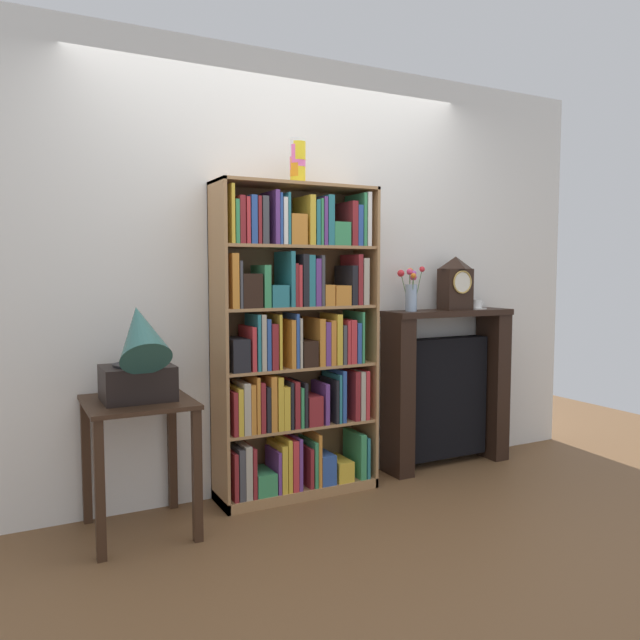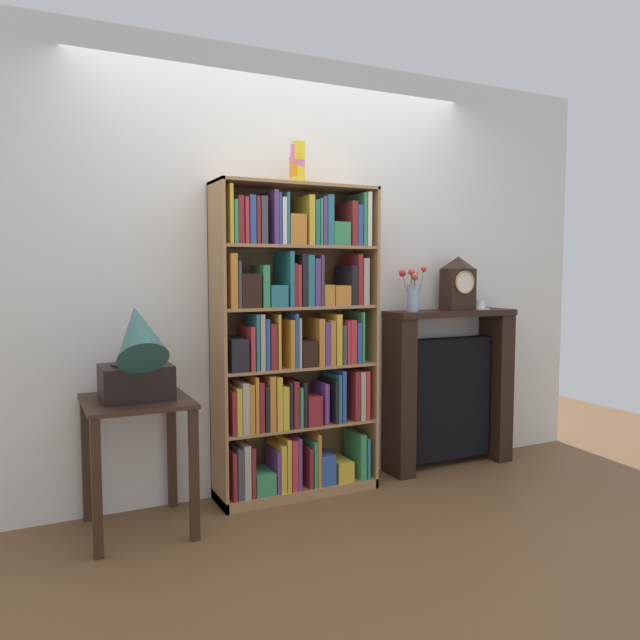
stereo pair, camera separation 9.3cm
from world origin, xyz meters
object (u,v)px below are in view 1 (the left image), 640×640
object	(u,v)px
bookshelf	(295,349)
side_table_left	(139,432)
flower_vase	(411,291)
mantel_clock	(456,283)
teacup_with_saucer	(476,305)
fireplace_mantel	(445,389)
cup_stack	(298,161)
gramophone	(139,356)

from	to	relation	value
bookshelf	side_table_left	world-z (taller)	bookshelf
flower_vase	mantel_clock	bearing A→B (deg)	-0.69
mantel_clock	teacup_with_saucer	distance (m)	0.24
bookshelf	mantel_clock	xyz separation A→B (m)	(1.22, 0.03, 0.38)
bookshelf	teacup_with_saucer	distance (m)	1.43
fireplace_mantel	flower_vase	bearing A→B (deg)	-176.59
side_table_left	teacup_with_saucer	bearing A→B (deg)	3.61
cup_stack	teacup_with_saucer	world-z (taller)	cup_stack
gramophone	flower_vase	bearing A→B (deg)	6.65
side_table_left	flower_vase	world-z (taller)	flower_vase
cup_stack	teacup_with_saucer	bearing A→B (deg)	2.44
bookshelf	fireplace_mantel	xyz separation A→B (m)	(1.17, 0.05, -0.35)
bookshelf	flower_vase	bearing A→B (deg)	2.02
gramophone	flower_vase	size ratio (longest dim) A/B	1.89
gramophone	bookshelf	bearing A→B (deg)	10.79
cup_stack	flower_vase	distance (m)	1.14
bookshelf	cup_stack	world-z (taller)	cup_stack
side_table_left	mantel_clock	world-z (taller)	mantel_clock
bookshelf	side_table_left	bearing A→B (deg)	-172.75
mantel_clock	flower_vase	size ratio (longest dim) A/B	1.23
side_table_left	gramophone	world-z (taller)	gramophone
side_table_left	teacup_with_saucer	size ratio (longest dim) A/B	4.59
fireplace_mantel	mantel_clock	bearing A→B (deg)	-22.70
side_table_left	gramophone	size ratio (longest dim) A/B	1.24
cup_stack	teacup_with_saucer	size ratio (longest dim) A/B	1.69
bookshelf	gramophone	xyz separation A→B (m)	(-0.94, -0.18, 0.04)
side_table_left	teacup_with_saucer	distance (m)	2.42
cup_stack	gramophone	xyz separation A→B (m)	(-0.95, -0.15, -1.05)
cup_stack	mantel_clock	distance (m)	1.41
cup_stack	flower_vase	size ratio (longest dim) A/B	0.86
cup_stack	side_table_left	distance (m)	1.73
teacup_with_saucer	fireplace_mantel	bearing A→B (deg)	175.20
mantel_clock	cup_stack	bearing A→B (deg)	-177.32
cup_stack	fireplace_mantel	xyz separation A→B (m)	(1.16, 0.08, -1.45)
flower_vase	cup_stack	bearing A→B (deg)	-175.87
bookshelf	mantel_clock	bearing A→B (deg)	1.21
bookshelf	teacup_with_saucer	size ratio (longest dim) A/B	12.27
mantel_clock	bookshelf	bearing A→B (deg)	-178.79
bookshelf	mantel_clock	world-z (taller)	bookshelf
side_table_left	mantel_clock	size ratio (longest dim) A/B	1.90
teacup_with_saucer	flower_vase	bearing A→B (deg)	179.84
flower_vase	bookshelf	bearing A→B (deg)	-177.98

